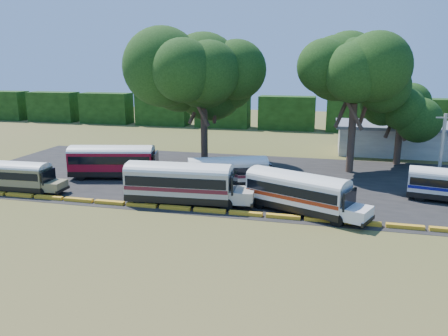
% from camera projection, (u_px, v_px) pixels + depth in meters
% --- Properties ---
extents(ground, '(160.00, 160.00, 0.00)m').
position_uv_depth(ground, '(225.00, 218.00, 34.43)').
color(ground, '#46541C').
rests_on(ground, ground).
extents(asphalt_strip, '(64.00, 24.00, 0.02)m').
position_uv_depth(asphalt_strip, '(261.00, 180.00, 45.53)').
color(asphalt_strip, black).
rests_on(asphalt_strip, ground).
extents(curb, '(53.70, 0.45, 0.30)m').
position_uv_depth(curb, '(228.00, 212.00, 35.34)').
color(curb, gold).
rests_on(curb, ground).
extents(terminal_building, '(19.00, 9.00, 4.00)m').
position_uv_depth(terminal_building, '(409.00, 139.00, 58.13)').
color(terminal_building, silver).
rests_on(terminal_building, ground).
extents(treeline_backdrop, '(130.00, 4.00, 6.00)m').
position_uv_depth(treeline_backdrop, '(287.00, 113.00, 79.04)').
color(treeline_backdrop, black).
rests_on(treeline_backdrop, ground).
extents(bus_beige, '(9.01, 2.55, 2.94)m').
position_uv_depth(bus_beige, '(14.00, 175.00, 41.02)').
color(bus_beige, black).
rests_on(bus_beige, ground).
extents(bus_red, '(11.01, 4.98, 3.52)m').
position_uv_depth(bus_red, '(114.00, 159.00, 45.85)').
color(bus_red, black).
rests_on(bus_red, ground).
extents(bus_cream_west, '(11.25, 3.43, 3.65)m').
position_uv_depth(bus_cream_west, '(182.00, 181.00, 37.38)').
color(bus_cream_west, black).
rests_on(bus_cream_west, ground).
extents(bus_cream_east, '(9.55, 5.60, 3.08)m').
position_uv_depth(bus_cream_east, '(230.00, 171.00, 42.29)').
color(bus_cream_east, black).
rests_on(bus_cream_east, ground).
extents(bus_white_red, '(10.36, 6.34, 3.36)m').
position_uv_depth(bus_white_red, '(299.00, 190.00, 35.21)').
color(bus_white_red, black).
rests_on(bus_white_red, ground).
extents(tree_west, '(11.57, 11.57, 15.29)m').
position_uv_depth(tree_west, '(204.00, 71.00, 49.15)').
color(tree_west, '#312318').
rests_on(tree_west, ground).
extents(tree_center, '(9.41, 9.41, 14.54)m').
position_uv_depth(tree_center, '(356.00, 71.00, 46.29)').
color(tree_center, '#312318').
rests_on(tree_center, ground).
extents(tree_east, '(6.72, 6.72, 9.65)m').
position_uv_depth(tree_east, '(402.00, 105.00, 50.80)').
color(tree_east, '#312318').
rests_on(tree_east, ground).
extents(utility_pole, '(1.60, 0.30, 7.43)m').
position_uv_depth(utility_pole, '(441.00, 153.00, 40.37)').
color(utility_pole, gray).
rests_on(utility_pole, ground).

